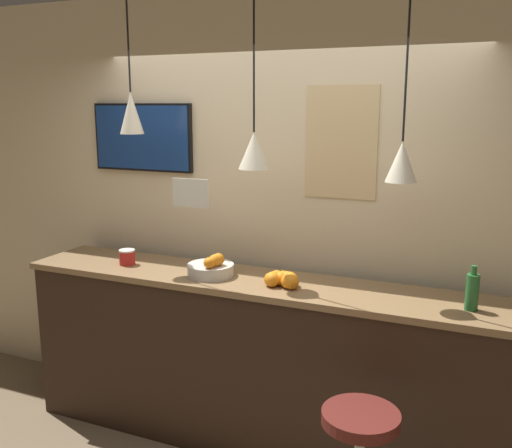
{
  "coord_description": "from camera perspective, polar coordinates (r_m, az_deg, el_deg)",
  "views": [
    {
      "loc": [
        1.34,
        -2.47,
        2.17
      ],
      "look_at": [
        0.0,
        0.61,
        1.46
      ],
      "focal_mm": 40.0,
      "sensor_mm": 36.0,
      "label": 1
    }
  ],
  "objects": [
    {
      "name": "pendant_lamp_left",
      "position": [
        3.75,
        -12.36,
        10.84
      ],
      "size": [
        0.15,
        0.15,
        0.82
      ],
      "color": "black"
    },
    {
      "name": "pendant_lamp_middle",
      "position": [
        3.34,
        -0.2,
        7.46
      ],
      "size": [
        0.18,
        0.18,
        1.0
      ],
      "color": "black"
    },
    {
      "name": "spread_jar",
      "position": [
        3.93,
        -12.76,
        -3.24
      ],
      "size": [
        0.11,
        0.11,
        0.1
      ],
      "color": "red",
      "rests_on": "service_counter"
    },
    {
      "name": "juice_bottle",
      "position": [
        3.19,
        20.81,
        -6.31
      ],
      "size": [
        0.07,
        0.07,
        0.24
      ],
      "color": "#286B33",
      "rests_on": "service_counter"
    },
    {
      "name": "mounted_tv",
      "position": [
        4.15,
        -11.29,
        8.49
      ],
      "size": [
        0.79,
        0.04,
        0.47
      ],
      "color": "black"
    },
    {
      "name": "back_wall",
      "position": [
        3.78,
        2.31,
        0.9
      ],
      "size": [
        8.0,
        0.06,
        2.9
      ],
      "color": "beige",
      "rests_on": "ground_plane"
    },
    {
      "name": "service_counter",
      "position": [
        3.72,
        0.0,
        -13.76
      ],
      "size": [
        3.12,
        0.55,
        1.11
      ],
      "color": "black",
      "rests_on": "ground_plane"
    },
    {
      "name": "hanging_menu_board",
      "position": [
        3.38,
        -6.57,
        3.1
      ],
      "size": [
        0.24,
        0.01,
        0.17
      ],
      "color": "silver"
    },
    {
      "name": "orange_pile",
      "position": [
        3.39,
        2.56,
        -5.53
      ],
      "size": [
        0.22,
        0.16,
        0.09
      ],
      "color": "orange",
      "rests_on": "service_counter"
    },
    {
      "name": "wall_poster",
      "position": [
        3.56,
        8.52,
        8.05
      ],
      "size": [
        0.45,
        0.01,
        0.69
      ],
      "color": "#DBBC84"
    },
    {
      "name": "pendant_lamp_right",
      "position": [
        3.1,
        14.38,
        6.2
      ],
      "size": [
        0.17,
        0.17,
        1.04
      ],
      "color": "black"
    },
    {
      "name": "fruit_bowl",
      "position": [
        3.59,
        -4.5,
        -4.44
      ],
      "size": [
        0.29,
        0.29,
        0.15
      ],
      "color": "beige",
      "rests_on": "service_counter"
    }
  ]
}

